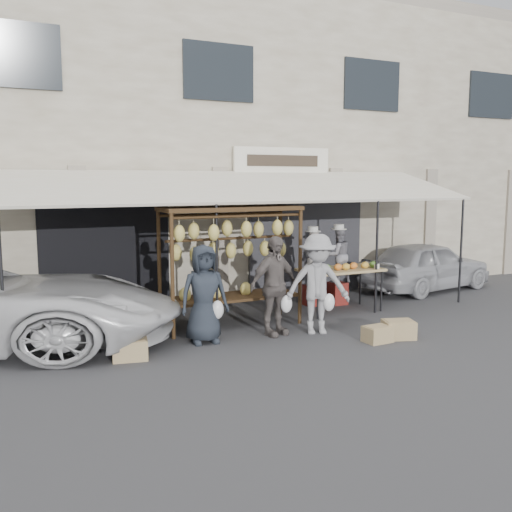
{
  "coord_description": "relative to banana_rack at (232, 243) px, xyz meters",
  "views": [
    {
      "loc": [
        -4.67,
        -8.19,
        2.73
      ],
      "look_at": [
        -0.11,
        1.4,
        1.3
      ],
      "focal_mm": 40.0,
      "sensor_mm": 36.0,
      "label": 1
    }
  ],
  "objects": [
    {
      "name": "produce_table",
      "position": [
        2.52,
        0.13,
        -0.69
      ],
      "size": [
        1.7,
        0.9,
        1.04
      ],
      "color": "tan",
      "rests_on": "ground_plane"
    },
    {
      "name": "customer_left",
      "position": [
        -0.84,
        -0.77,
        -0.74
      ],
      "size": [
        0.84,
        0.57,
        1.66
      ],
      "primitive_type": "imported",
      "rotation": [
        0.0,
        0.0,
        -0.06
      ],
      "color": "#20262F",
      "rests_on": "ground_plane"
    },
    {
      "name": "awning",
      "position": [
        0.61,
        0.88,
        1.0
      ],
      "size": [
        10.0,
        2.35,
        2.92
      ],
      "color": "silver",
      "rests_on": "ground_plane"
    },
    {
      "name": "ground_plane",
      "position": [
        0.6,
        -1.4,
        -1.57
      ],
      "size": [
        90.0,
        90.0,
        0.0
      ],
      "primitive_type": "plane",
      "color": "#2D2D30"
    },
    {
      "name": "crate_near_a",
      "position": [
        1.81,
        -2.02,
        -1.43
      ],
      "size": [
        0.46,
        0.36,
        0.27
      ],
      "primitive_type": "cube",
      "rotation": [
        0.0,
        0.0,
        0.05
      ],
      "color": "tan",
      "rests_on": "ground_plane"
    },
    {
      "name": "stool_left",
      "position": [
        2.28,
        0.9,
        -1.35
      ],
      "size": [
        0.33,
        0.33,
        0.45
      ],
      "primitive_type": "cube",
      "rotation": [
        0.0,
        0.0,
        -0.05
      ],
      "color": "maroon",
      "rests_on": "ground_plane"
    },
    {
      "name": "sedan",
      "position": [
        5.72,
        1.17,
        -0.95
      ],
      "size": [
        3.84,
        2.05,
        1.24
      ],
      "primitive_type": "imported",
      "rotation": [
        0.0,
        0.0,
        1.74
      ],
      "color": "#B0B1B6",
      "rests_on": "ground_plane"
    },
    {
      "name": "customer_mid",
      "position": [
        0.43,
        -0.87,
        -0.69
      ],
      "size": [
        1.1,
        0.65,
        1.76
      ],
      "primitive_type": "imported",
      "rotation": [
        0.0,
        0.0,
        0.23
      ],
      "color": "#5E5552",
      "rests_on": "ground_plane"
    },
    {
      "name": "shophouse",
      "position": [
        0.6,
        5.1,
        2.08
      ],
      "size": [
        24.0,
        6.15,
        7.3
      ],
      "color": "beige",
      "rests_on": "ground_plane"
    },
    {
      "name": "banana_rack",
      "position": [
        0.0,
        0.0,
        0.0
      ],
      "size": [
        2.6,
        0.9,
        2.24
      ],
      "color": "#3D2915",
      "rests_on": "ground_plane"
    },
    {
      "name": "customer_right",
      "position": [
        1.18,
        -1.09,
        -0.68
      ],
      "size": [
        1.3,
        1.01,
        1.78
      ],
      "primitive_type": "imported",
      "rotation": [
        0.0,
        0.0,
        -0.34
      ],
      "color": "gray",
      "rests_on": "ground_plane"
    },
    {
      "name": "crate_far",
      "position": [
        -2.19,
        -1.14,
        -1.41
      ],
      "size": [
        0.59,
        0.49,
        0.31
      ],
      "primitive_type": "cube",
      "rotation": [
        0.0,
        0.0,
        -0.2
      ],
      "color": "tan",
      "rests_on": "ground_plane"
    },
    {
      "name": "stool_right",
      "position": [
        2.85,
        0.76,
        -1.32
      ],
      "size": [
        0.43,
        0.43,
        0.49
      ],
      "primitive_type": "cube",
      "rotation": [
        0.0,
        0.0,
        0.27
      ],
      "color": "maroon",
      "rests_on": "ground_plane"
    },
    {
      "name": "vendor_left",
      "position": [
        2.28,
        0.9,
        -0.52
      ],
      "size": [
        0.49,
        0.36,
        1.21
      ],
      "primitive_type": "imported",
      "rotation": [
        0.0,
        0.0,
        3.32
      ],
      "color": "gray",
      "rests_on": "stool_left"
    },
    {
      "name": "vendor_right",
      "position": [
        2.85,
        0.76,
        -0.48
      ],
      "size": [
        0.63,
        0.52,
        1.2
      ],
      "primitive_type": "imported",
      "rotation": [
        0.0,
        0.0,
        3.03
      ],
      "color": "gray",
      "rests_on": "stool_right"
    },
    {
      "name": "crate_near_b",
      "position": [
        2.28,
        -1.99,
        -1.41
      ],
      "size": [
        0.61,
        0.53,
        0.31
      ],
      "primitive_type": "cube",
      "rotation": [
        0.0,
        0.0,
        -0.31
      ],
      "color": "tan",
      "rests_on": "ground_plane"
    }
  ]
}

